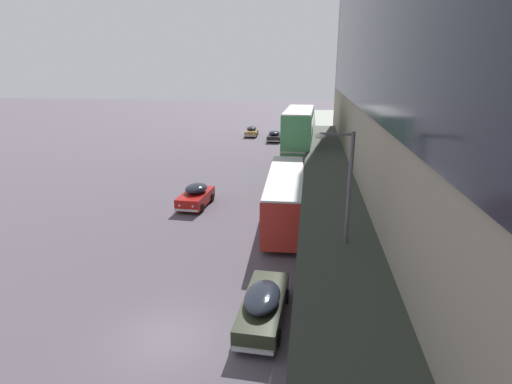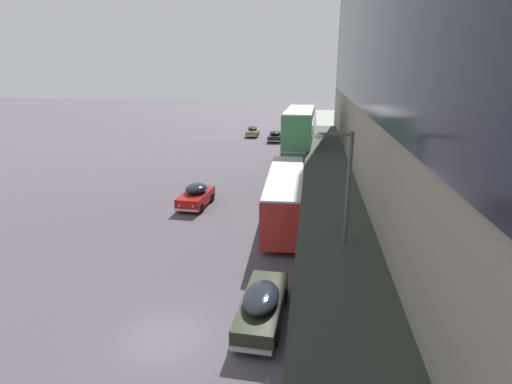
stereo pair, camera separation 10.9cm
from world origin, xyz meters
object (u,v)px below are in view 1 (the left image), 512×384
object	(u,v)px
fire_hydrant	(336,284)
sedan_oncoming_rear	(196,195)
pedestrian_at_kerb	(343,260)
transit_bus_kerbside_front	(302,137)
transit_bus_kerbside_rear	(298,141)
sedan_trailing_near	(252,131)
sedan_lead_near	(263,305)
sedan_oncoming_front	(275,136)
street_lamp	(343,215)
transit_bus_kerbside_far	(285,195)

from	to	relation	value
fire_hydrant	sedan_oncoming_rear	bearing A→B (deg)	131.23
pedestrian_at_kerb	fire_hydrant	bearing A→B (deg)	-107.52
transit_bus_kerbside_front	transit_bus_kerbside_rear	bearing A→B (deg)	-90.28
sedan_trailing_near	sedan_lead_near	bearing A→B (deg)	-81.12
transit_bus_kerbside_rear	sedan_lead_near	xyz separation A→B (m)	(-0.57, -23.16, -2.71)
sedan_oncoming_front	pedestrian_at_kerb	xyz separation A→B (m)	(6.82, -39.13, 0.44)
sedan_oncoming_rear	sedan_oncoming_front	xyz separation A→B (m)	(3.33, 29.05, -0.07)
sedan_oncoming_rear	pedestrian_at_kerb	xyz separation A→B (m)	(10.15, -10.07, 0.37)
sedan_lead_near	fire_hydrant	bearing A→B (deg)	39.35
sedan_oncoming_front	pedestrian_at_kerb	distance (m)	39.72
sedan_oncoming_rear	street_lamp	bearing A→B (deg)	-53.18
transit_bus_kerbside_far	transit_bus_kerbside_rear	bearing A→B (deg)	87.94
transit_bus_kerbside_rear	sedan_oncoming_front	bearing A→B (deg)	101.44
pedestrian_at_kerb	street_lamp	xyz separation A→B (m)	(-0.42, -2.93, 3.35)
transit_bus_kerbside_front	sedan_lead_near	size ratio (longest dim) A/B	2.04
sedan_oncoming_rear	sedan_oncoming_front	distance (m)	29.24
sedan_oncoming_front	street_lamp	bearing A→B (deg)	-81.34
transit_bus_kerbside_far	sedan_oncoming_front	world-z (taller)	transit_bus_kerbside_far
sedan_trailing_near	pedestrian_at_kerb	distance (m)	44.57
sedan_oncoming_rear	transit_bus_kerbside_rear	bearing A→B (deg)	52.36
transit_bus_kerbside_front	transit_bus_kerbside_far	distance (m)	23.58
sedan_lead_near	fire_hydrant	distance (m)	3.98
sedan_lead_near	pedestrian_at_kerb	world-z (taller)	pedestrian_at_kerb
transit_bus_kerbside_rear	sedan_lead_near	bearing A→B (deg)	-91.40
transit_bus_kerbside_front	sedan_trailing_near	bearing A→B (deg)	123.82
sedan_lead_near	sedan_oncoming_front	distance (m)	42.89
transit_bus_kerbside_far	sedan_trailing_near	world-z (taller)	transit_bus_kerbside_far
sedan_trailing_near	transit_bus_kerbside_far	bearing A→B (deg)	-78.09
sedan_oncoming_rear	sedan_trailing_near	bearing A→B (deg)	91.04
sedan_oncoming_front	sedan_trailing_near	world-z (taller)	sedan_oncoming_front
sedan_trailing_near	fire_hydrant	bearing A→B (deg)	-76.80
transit_bus_kerbside_front	sedan_oncoming_rear	world-z (taller)	transit_bus_kerbside_front
sedan_lead_near	sedan_oncoming_front	world-z (taller)	sedan_oncoming_front
transit_bus_kerbside_rear	sedan_oncoming_front	distance (m)	20.18
transit_bus_kerbside_front	transit_bus_kerbside_rear	world-z (taller)	transit_bus_kerbside_rear
sedan_oncoming_front	sedan_lead_near	bearing A→B (deg)	-85.45
fire_hydrant	transit_bus_kerbside_rear	bearing A→B (deg)	96.93
sedan_oncoming_rear	sedan_lead_near	xyz separation A→B (m)	(6.73, -13.70, -0.06)
transit_bus_kerbside_far	fire_hydrant	distance (m)	9.49
transit_bus_kerbside_front	sedan_trailing_near	distance (m)	14.34
transit_bus_kerbside_rear	pedestrian_at_kerb	world-z (taller)	transit_bus_kerbside_rear
sedan_oncoming_front	sedan_oncoming_rear	bearing A→B (deg)	-96.53
transit_bus_kerbside_front	sedan_oncoming_front	bearing A→B (deg)	117.46
transit_bus_kerbside_front	fire_hydrant	world-z (taller)	transit_bus_kerbside_front
transit_bus_kerbside_rear	pedestrian_at_kerb	xyz separation A→B (m)	(2.86, -19.53, -2.28)
transit_bus_kerbside_rear	sedan_lead_near	size ratio (longest dim) A/B	1.92
sedan_lead_near	transit_bus_kerbside_front	bearing A→B (deg)	88.98
sedan_lead_near	pedestrian_at_kerb	distance (m)	5.01
sedan_oncoming_rear	sedan_trailing_near	xyz separation A→B (m)	(-0.60, 33.18, -0.09)
transit_bus_kerbside_far	pedestrian_at_kerb	world-z (taller)	transit_bus_kerbside_far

